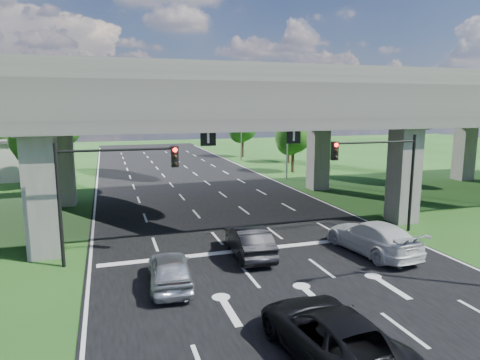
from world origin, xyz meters
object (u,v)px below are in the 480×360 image
car_silver (170,269)px  signal_right (383,166)px  car_white (372,237)px  streetlight_far (284,124)px  streetlight_beyond (238,119)px  car_dark (249,241)px  car_trailing (331,335)px  signal_left (106,180)px

car_silver → signal_right: bearing=-159.7°
car_silver → car_white: size_ratio=0.77×
streetlight_far → streetlight_beyond: size_ratio=1.00×
car_silver → streetlight_far: bearing=-118.8°
car_dark → car_white: 6.54m
car_silver → car_trailing: bearing=123.6°
signal_left → streetlight_beyond: (17.92, 36.06, 1.66)m
signal_left → signal_right: bearing=0.0°
signal_right → car_silver: (-13.22, -3.83, -3.40)m
car_white → car_trailing: 10.52m
car_trailing → streetlight_far: bearing=-115.4°
streetlight_far → signal_left: bearing=-131.8°
car_trailing → car_white: bearing=-135.7°
car_dark → car_trailing: car_trailing is taller
car_silver → car_dark: (4.43, 2.54, 0.03)m
signal_left → car_trailing: bearing=-59.5°
signal_left → streetlight_beyond: streetlight_beyond is taller
signal_right → car_dark: 9.51m
car_silver → car_dark: 5.10m
car_trailing → streetlight_beyond: bearing=-108.6°
streetlight_beyond → car_silver: 43.09m
streetlight_beyond → car_white: bearing=-96.9°
streetlight_far → streetlight_beyond: bearing=90.0°
car_dark → car_silver: bearing=33.5°
signal_left → car_dark: signal_left is taller
car_silver → car_trailing: (3.90, -6.90, 0.06)m
car_dark → signal_left: bearing=-7.0°
streetlight_far → car_dark: size_ratio=2.08×
signal_right → car_dark: signal_right is taller
streetlight_beyond → car_silver: streetlight_beyond is taller
car_silver → car_white: 10.85m
streetlight_beyond → car_dark: bearing=-106.5°
streetlight_far → car_silver: size_ratio=2.25×
signal_left → car_dark: bearing=-10.7°
car_dark → signal_right: bearing=-167.9°
car_silver → signal_left: bearing=-53.5°
signal_right → streetlight_beyond: size_ratio=0.60×
signal_left → car_white: 13.92m
streetlight_far → car_trailing: streetlight_far is taller
car_white → signal_left: bearing=-17.9°
streetlight_far → car_dark: bearing=-117.4°
streetlight_far → car_white: 23.85m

